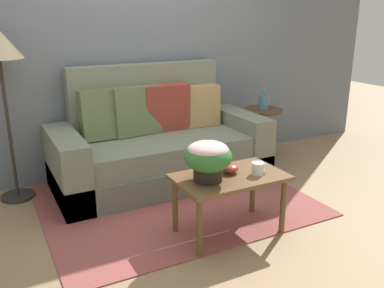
# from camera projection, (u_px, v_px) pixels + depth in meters

# --- Properties ---
(ground_plane) EXTENTS (14.00, 14.00, 0.00)m
(ground_plane) POSITION_uv_depth(u_px,v_px,m) (180.00, 206.00, 3.70)
(ground_plane) COLOR #997A56
(wall_back) EXTENTS (6.40, 0.12, 2.90)m
(wall_back) POSITION_uv_depth(u_px,v_px,m) (129.00, 33.00, 4.23)
(wall_back) COLOR slate
(wall_back) RESTS_ON ground
(area_rug) EXTENTS (2.30, 1.89, 0.01)m
(area_rug) POSITION_uv_depth(u_px,v_px,m) (173.00, 200.00, 3.81)
(area_rug) COLOR #994C47
(area_rug) RESTS_ON ground
(couch) EXTENTS (2.09, 0.95, 1.15)m
(couch) POSITION_uv_depth(u_px,v_px,m) (158.00, 146.00, 4.17)
(couch) COLOR #626B59
(couch) RESTS_ON ground
(coffee_table) EXTENTS (0.83, 0.50, 0.48)m
(coffee_table) POSITION_uv_depth(u_px,v_px,m) (230.00, 184.00, 3.13)
(coffee_table) COLOR brown
(coffee_table) RESTS_ON ground
(side_table) EXTENTS (0.45, 0.45, 0.60)m
(side_table) POSITION_uv_depth(u_px,v_px,m) (262.00, 125.00, 4.75)
(side_table) COLOR #4C331E
(side_table) RESTS_ON ground
(potted_plant) EXTENTS (0.35, 0.35, 0.29)m
(potted_plant) POSITION_uv_depth(u_px,v_px,m) (208.00, 157.00, 2.96)
(potted_plant) COLOR black
(potted_plant) RESTS_ON coffee_table
(coffee_mug) EXTENTS (0.14, 0.09, 0.09)m
(coffee_mug) POSITION_uv_depth(u_px,v_px,m) (258.00, 168.00, 3.12)
(coffee_mug) COLOR white
(coffee_mug) RESTS_ON coffee_table
(snack_bowl) EXTENTS (0.14, 0.14, 0.07)m
(snack_bowl) POSITION_uv_depth(u_px,v_px,m) (230.00, 168.00, 3.15)
(snack_bowl) COLOR #B2382D
(snack_bowl) RESTS_ON coffee_table
(table_vase) EXTENTS (0.12, 0.12, 0.22)m
(table_vase) POSITION_uv_depth(u_px,v_px,m) (264.00, 102.00, 4.65)
(table_vase) COLOR slate
(table_vase) RESTS_ON side_table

